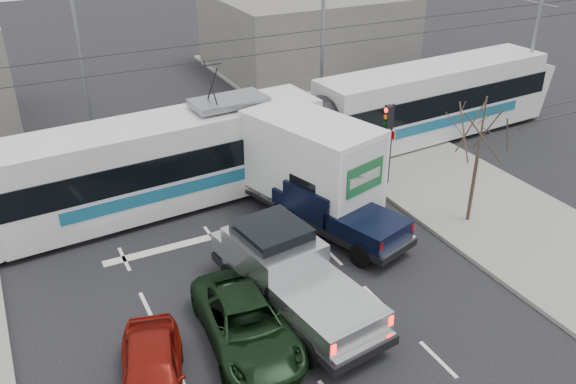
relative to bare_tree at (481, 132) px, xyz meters
name	(u,v)px	position (x,y,z in m)	size (l,w,h in m)	color
ground	(332,316)	(-7.60, -2.50, -3.79)	(120.00, 120.00, 0.00)	black
sidewalk_right	(543,243)	(1.40, -2.50, -3.72)	(6.00, 60.00, 0.15)	gray
rails	(216,184)	(-7.60, 7.50, -3.78)	(60.00, 1.60, 0.03)	#33302D
building_right	(306,32)	(4.40, 21.50, -1.29)	(12.00, 10.00, 5.00)	slate
bare_tree	(481,132)	(0.00, 0.00, 0.00)	(2.40, 2.40, 5.00)	#47382B
traffic_signal	(389,128)	(-1.13, 4.00, -1.05)	(0.44, 0.44, 3.60)	black
street_lamp_near	(319,31)	(-0.29, 11.50, 1.32)	(2.38, 0.25, 9.00)	slate
street_lamp_far	(75,48)	(-11.79, 13.50, 1.32)	(2.38, 0.25, 9.00)	slate
catenary	(211,100)	(-7.60, 7.50, 0.09)	(60.00, 0.20, 7.00)	black
tram	(315,127)	(-2.92, 7.10, -1.82)	(27.38, 4.75, 5.56)	silver
silver_pickup	(288,271)	(-8.53, -1.33, -2.58)	(3.19, 6.97, 2.44)	black
box_truck	(299,163)	(-5.30, 4.12, -1.84)	(4.81, 8.34, 3.95)	black
navy_pickup	(335,208)	(-5.10, 1.63, -2.66)	(3.53, 5.78, 2.29)	black
green_car	(247,323)	(-10.41, -2.42, -3.10)	(2.31, 5.00, 1.39)	black
red_car	(152,374)	(-13.38, -3.15, -3.09)	(1.67, 4.15, 1.41)	maroon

